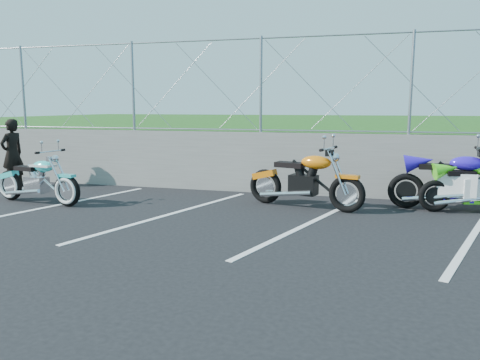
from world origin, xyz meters
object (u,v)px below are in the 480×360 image
(naked_orange, at_px, (306,182))
(sportbike_blue, at_px, (454,184))
(sportbike_green, at_px, (476,188))
(person_standing, at_px, (12,153))
(cruiser_turquoise, at_px, (38,182))

(naked_orange, height_order, sportbike_blue, same)
(naked_orange, distance_m, sportbike_green, 2.96)
(person_standing, bearing_deg, cruiser_turquoise, 61.13)
(naked_orange, bearing_deg, person_standing, -168.82)
(sportbike_green, bearing_deg, person_standing, 166.97)
(cruiser_turquoise, distance_m, sportbike_blue, 7.70)
(sportbike_green, distance_m, sportbike_blue, 0.36)
(person_standing, bearing_deg, naked_orange, 95.54)
(cruiser_turquoise, xyz_separation_m, person_standing, (-1.79, 1.38, 0.37))
(naked_orange, bearing_deg, cruiser_turquoise, -154.29)
(person_standing, bearing_deg, sportbike_green, 99.23)
(cruiser_turquoise, relative_size, sportbike_green, 1.09)
(cruiser_turquoise, bearing_deg, sportbike_blue, 18.94)
(sportbike_blue, bearing_deg, person_standing, -178.15)
(sportbike_green, distance_m, person_standing, 9.72)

